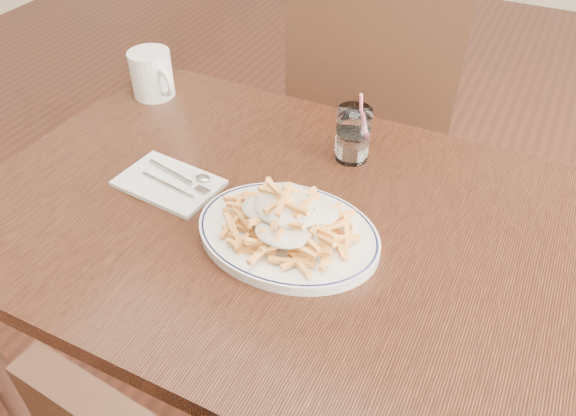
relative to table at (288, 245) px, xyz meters
The scene contains 8 objects.
table is the anchor object (origin of this frame).
chair_far 0.79m from the table, 97.05° to the left, with size 0.55×0.55×1.02m.
fries_plate 0.11m from the table, 63.90° to the right, with size 0.37×0.33×0.02m.
loaded_fries 0.15m from the table, 63.90° to the right, with size 0.24×0.19×0.07m.
napkin 0.26m from the table, behind, with size 0.20×0.13×0.01m, color silver.
cutlery 0.27m from the table, behind, with size 0.17×0.08×0.01m.
water_glass 0.26m from the table, 80.37° to the left, with size 0.07×0.07×0.16m.
coffee_mug 0.57m from the table, 152.32° to the left, with size 0.14×0.10×0.11m.
Camera 1 is at (0.35, -0.70, 1.43)m, focal length 35.00 mm.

